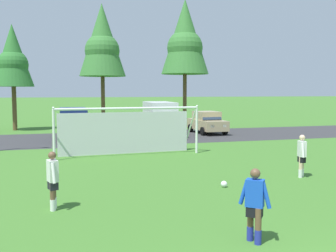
# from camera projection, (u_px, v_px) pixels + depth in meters

# --- Properties ---
(ground_plane) EXTENTS (400.00, 400.00, 0.00)m
(ground_plane) POSITION_uv_depth(u_px,v_px,m) (154.00, 155.00, 20.16)
(ground_plane) COLOR #3D7028
(parking_lot_strip) EXTENTS (52.00, 8.40, 0.01)m
(parking_lot_strip) POSITION_uv_depth(u_px,v_px,m) (128.00, 137.00, 27.68)
(parking_lot_strip) COLOR #333335
(parking_lot_strip) RESTS_ON ground
(soccer_ball) EXTENTS (0.22, 0.22, 0.22)m
(soccer_ball) POSITION_uv_depth(u_px,v_px,m) (224.00, 184.00, 13.29)
(soccer_ball) COLOR white
(soccer_ball) RESTS_ON ground
(soccer_goal) EXTENTS (7.50, 2.28, 2.57)m
(soccer_goal) POSITION_uv_depth(u_px,v_px,m) (126.00, 130.00, 20.19)
(soccer_goal) COLOR white
(soccer_goal) RESTS_ON ground
(player_midfield_center) EXTENTS (0.57, 0.60, 1.64)m
(player_midfield_center) POSITION_uv_depth(u_px,v_px,m) (255.00, 206.00, 8.38)
(player_midfield_center) COLOR brown
(player_midfield_center) RESTS_ON ground
(player_defender_far) EXTENTS (0.34, 0.75, 1.64)m
(player_defender_far) POSITION_uv_depth(u_px,v_px,m) (53.00, 181.00, 10.71)
(player_defender_far) COLOR brown
(player_defender_far) RESTS_ON ground
(player_winger_left) EXTENTS (0.37, 0.70, 1.64)m
(player_winger_left) POSITION_uv_depth(u_px,v_px,m) (302.00, 156.00, 14.81)
(player_winger_left) COLOR beige
(player_winger_left) RESTS_ON ground
(parked_car_slot_far_left) EXTENTS (2.15, 4.61, 2.16)m
(parked_car_slot_far_left) POSITION_uv_depth(u_px,v_px,m) (73.00, 123.00, 26.36)
(parked_car_slot_far_left) COLOR navy
(parked_car_slot_far_left) RESTS_ON ground
(parked_car_slot_left) EXTENTS (2.16, 4.26, 1.72)m
(parked_car_slot_left) POSITION_uv_depth(u_px,v_px,m) (124.00, 125.00, 27.42)
(parked_car_slot_left) COLOR black
(parked_car_slot_left) RESTS_ON ground
(parked_car_slot_center_left) EXTENTS (2.36, 4.88, 2.52)m
(parked_car_slot_center_left) POSITION_uv_depth(u_px,v_px,m) (160.00, 118.00, 28.10)
(parked_car_slot_center_left) COLOR silver
(parked_car_slot_center_left) RESTS_ON ground
(parked_car_slot_center) EXTENTS (2.14, 4.26, 1.72)m
(parked_car_slot_center) POSITION_uv_depth(u_px,v_px,m) (207.00, 122.00, 30.29)
(parked_car_slot_center) COLOR tan
(parked_car_slot_center) RESTS_ON ground
(tree_left_edge) EXTENTS (3.33, 3.33, 8.87)m
(tree_left_edge) POSITION_uv_depth(u_px,v_px,m) (13.00, 58.00, 32.16)
(tree_left_edge) COLOR brown
(tree_left_edge) RESTS_ON ground
(tree_mid_left) EXTENTS (4.20, 4.20, 11.20)m
(tree_mid_left) POSITION_uv_depth(u_px,v_px,m) (102.00, 43.00, 35.00)
(tree_mid_left) COLOR brown
(tree_mid_left) RESTS_ON ground
(tree_center_back) EXTENTS (4.41, 4.41, 11.77)m
(tree_center_back) POSITION_uv_depth(u_px,v_px,m) (185.00, 39.00, 35.74)
(tree_center_back) COLOR brown
(tree_center_back) RESTS_ON ground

